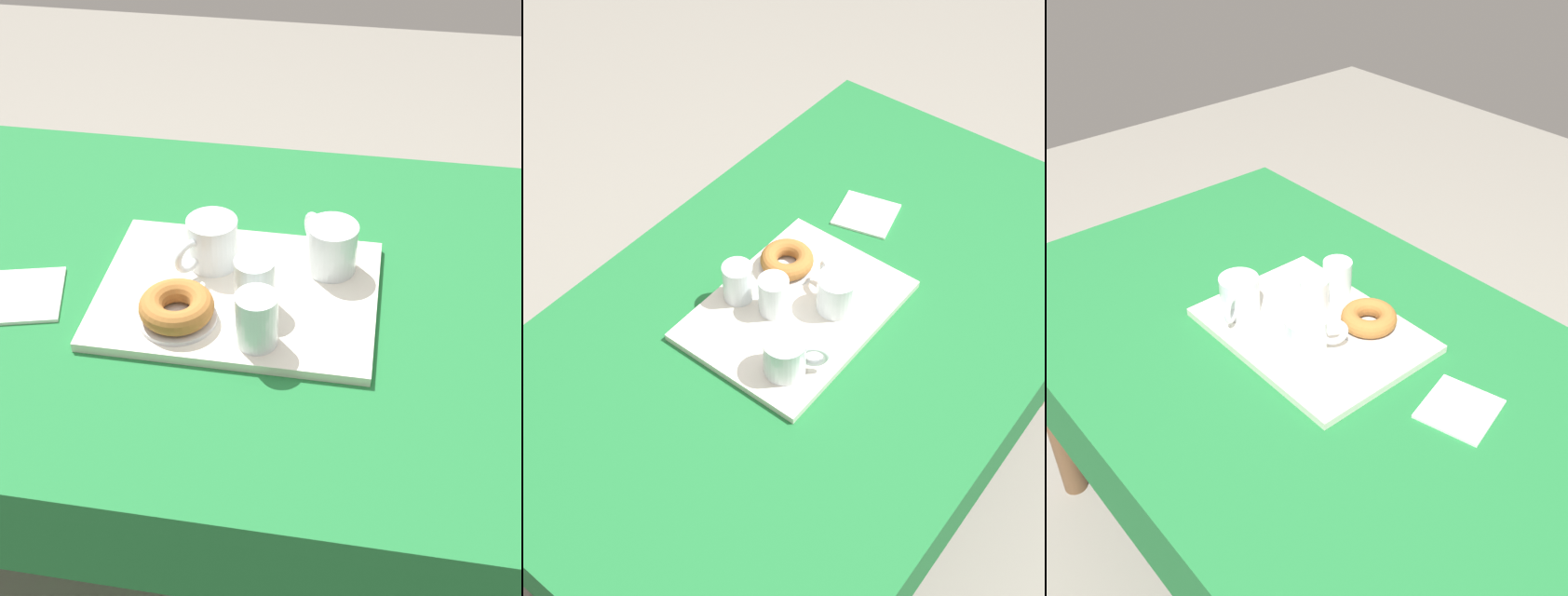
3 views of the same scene
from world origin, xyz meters
The scene contains 10 objects.
ground_plane centered at (0.00, 0.00, 0.00)m, with size 6.00×6.00×0.00m, color gray.
dining_table centered at (0.00, 0.00, 0.63)m, with size 1.45×0.88×0.72m.
serving_tray centered at (-0.04, 0.03, 0.73)m, with size 0.43×0.32×0.02m, color silver.
tea_mug_left centered at (0.01, -0.03, 0.78)m, with size 0.09×0.11×0.08m.
tea_mug_right centered at (-0.17, -0.05, 0.78)m, with size 0.09×0.11×0.08m.
water_glass_near centered at (-0.07, 0.06, 0.78)m, with size 0.06×0.06×0.08m.
water_glass_far centered at (-0.09, 0.14, 0.78)m, with size 0.06×0.06×0.08m.
donut_plate_left centered at (0.04, 0.11, 0.74)m, with size 0.12×0.12×0.01m, color silver.
sugar_donut_left centered at (0.04, 0.11, 0.77)m, with size 0.11×0.11×0.04m, color #A3662D.
paper_napkin centered at (0.29, 0.09, 0.73)m, with size 0.12×0.13×0.01m, color white.
Camera 3 is at (0.77, -0.67, 1.58)m, focal length 41.03 mm.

